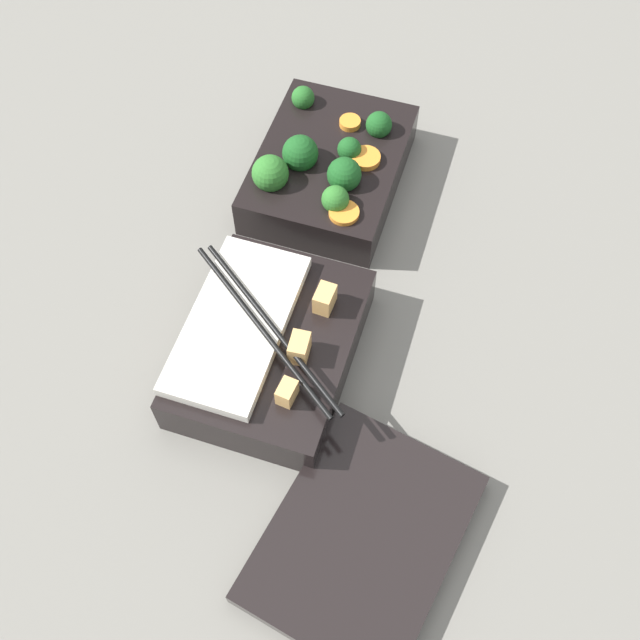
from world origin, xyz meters
TOP-DOWN VIEW (x-y plane):
  - ground_plane at (0.00, 0.00)m, footprint 3.00×3.00m
  - bento_tray_vegetable at (-0.12, -0.01)m, footprint 0.20×0.15m
  - bento_tray_rice at (0.11, 0.00)m, footprint 0.20×0.18m
  - bento_lid at (0.26, 0.14)m, footprint 0.22×0.18m

SIDE VIEW (x-z plane):
  - ground_plane at x=0.00m, z-range 0.00..0.00m
  - bento_lid at x=0.26m, z-range 0.00..0.02m
  - bento_tray_rice at x=0.11m, z-range -0.01..0.06m
  - bento_tray_vegetable at x=-0.12m, z-range -0.01..0.07m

